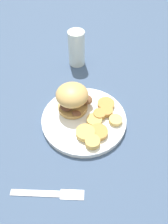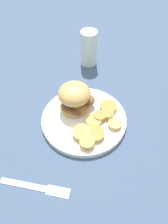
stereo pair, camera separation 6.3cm
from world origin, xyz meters
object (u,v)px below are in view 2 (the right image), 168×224
Objects in this scene: drinking_glass at (89,48)px; dinner_plate at (84,119)px; fork at (36,187)px; sandwich at (75,97)px.

dinner_plate is at bearing 121.48° from drinking_glass.
sandwich is at bearing -75.21° from fork.
fork is (-0.07, 0.25, -0.06)m from sandwich.
fork is at bearing 94.87° from dinner_plate.
sandwich is at bearing 114.43° from drinking_glass.
dinner_plate is 1.49× the size of fork.
drinking_glass is at bearing -65.57° from sandwich.
drinking_glass reaches higher than fork.
fork is at bearing 109.46° from drinking_glass.
drinking_glass is (0.10, -0.22, 0.00)m from sandwich.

